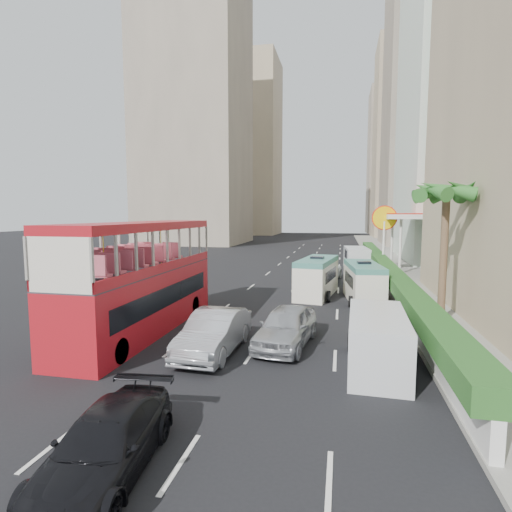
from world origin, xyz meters
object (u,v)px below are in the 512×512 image
(double_decker_bus, at_px, (143,277))
(car_black, at_px, (108,473))
(minibus_far, at_px, (363,283))
(panel_van_far, at_px, (356,258))
(shell_station, at_px, (418,243))
(car_silver_lane_a, at_px, (215,353))
(minibus_near, at_px, (317,277))
(panel_van_near, at_px, (377,341))
(palm_tree, at_px, (444,257))
(van_asset, at_px, (322,281))
(car_silver_lane_b, at_px, (286,345))

(double_decker_bus, xyz_separation_m, car_black, (4.22, -9.64, -2.53))
(minibus_far, xyz_separation_m, panel_van_far, (0.11, 15.25, -0.14))
(minibus_far, height_order, shell_station, shell_station)
(car_silver_lane_a, xyz_separation_m, minibus_near, (3.25, 12.01, 1.25))
(panel_van_near, height_order, palm_tree, palm_tree)
(van_asset, bearing_deg, double_decker_bus, -105.16)
(car_silver_lane_b, xyz_separation_m, shell_station, (9.21, 23.70, 2.75))
(minibus_near, xyz_separation_m, panel_van_far, (3.05, 14.02, -0.19))
(minibus_far, height_order, panel_van_far, minibus_far)
(car_silver_lane_a, distance_m, minibus_near, 12.50)
(minibus_near, bearing_deg, car_silver_lane_a, -96.38)
(minibus_far, height_order, palm_tree, palm_tree)
(minibus_near, height_order, shell_station, shell_station)
(car_silver_lane_b, height_order, van_asset, car_silver_lane_b)
(car_silver_lane_a, bearing_deg, car_black, -87.43)
(car_silver_lane_a, height_order, panel_van_near, panel_van_near)
(double_decker_bus, height_order, minibus_far, double_decker_bus)
(panel_van_far, bearing_deg, van_asset, -115.12)
(palm_tree, height_order, shell_station, palm_tree)
(car_silver_lane_b, relative_size, panel_van_far, 0.91)
(double_decker_bus, bearing_deg, palm_tree, 16.16)
(car_silver_lane_b, height_order, panel_van_far, panel_van_far)
(car_black, relative_size, panel_van_far, 0.85)
(car_black, height_order, shell_station, shell_station)
(van_asset, relative_size, palm_tree, 0.81)
(van_asset, distance_m, shell_station, 11.33)
(van_asset, xyz_separation_m, minibus_near, (-0.09, -6.20, 1.25))
(shell_station, bearing_deg, car_black, -109.85)
(car_silver_lane_b, xyz_separation_m, panel_van_far, (3.67, 24.58, 1.05))
(van_asset, relative_size, panel_van_far, 0.98)
(double_decker_bus, bearing_deg, car_black, -66.35)
(minibus_near, relative_size, palm_tree, 0.88)
(double_decker_bus, relative_size, van_asset, 2.13)
(car_silver_lane_b, xyz_separation_m, car_black, (-2.57, -8.93, 0.00))
(car_silver_lane_a, distance_m, shell_station, 27.94)
(car_silver_lane_b, distance_m, minibus_near, 10.65)
(double_decker_bus, relative_size, car_black, 2.46)
(double_decker_bus, xyz_separation_m, shell_station, (16.00, 23.00, 0.22))
(panel_van_near, bearing_deg, car_silver_lane_a, 179.76)
(minibus_near, distance_m, palm_tree, 8.94)
(panel_van_far, distance_m, palm_tree, 20.29)
(minibus_near, bearing_deg, van_asset, 97.95)
(car_silver_lane_b, distance_m, shell_station, 25.58)
(palm_tree, xyz_separation_m, shell_station, (2.20, 19.00, -0.63))
(minibus_near, xyz_separation_m, minibus_far, (2.94, -1.23, -0.06))
(car_silver_lane_b, bearing_deg, minibus_near, 94.15)
(double_decker_bus, distance_m, car_silver_lane_b, 7.28)
(car_black, xyz_separation_m, minibus_near, (3.18, 19.49, 1.25))
(palm_tree, bearing_deg, minibus_near, 137.54)
(car_silver_lane_b, distance_m, car_black, 9.29)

